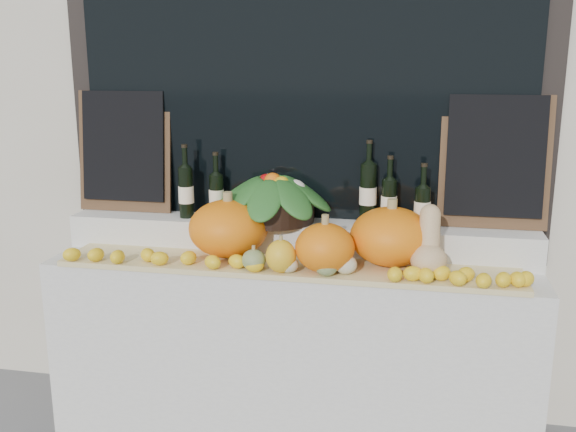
{
  "coord_description": "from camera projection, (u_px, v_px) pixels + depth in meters",
  "views": [
    {
      "loc": [
        0.55,
        -1.33,
        1.81
      ],
      "look_at": [
        0.0,
        1.45,
        1.12
      ],
      "focal_mm": 40.0,
      "sensor_mm": 36.0,
      "label": 1
    }
  ],
  "objects": [
    {
      "name": "produce_bowl",
      "position": [
        273.0,
        197.0,
        3.13
      ],
      "size": [
        0.62,
        0.62,
        0.25
      ],
      "color": "black",
      "rests_on": "rear_tier"
    },
    {
      "name": "wine_bottle_tall",
      "position": [
        368.0,
        193.0,
        3.09
      ],
      "size": [
        0.08,
        0.08,
        0.4
      ],
      "color": "black",
      "rests_on": "rear_tier"
    },
    {
      "name": "display_sill",
      "position": [
        291.0,
        347.0,
        3.15
      ],
      "size": [
        2.3,
        0.55,
        0.88
      ],
      "primitive_type": "cube",
      "color": "silver",
      "rests_on": "ground"
    },
    {
      "name": "wine_bottle_far_left",
      "position": [
        186.0,
        191.0,
        3.2
      ],
      "size": [
        0.08,
        0.08,
        0.37
      ],
      "color": "black",
      "rests_on": "rear_tier"
    },
    {
      "name": "butternut_squash",
      "position": [
        429.0,
        247.0,
        2.76
      ],
      "size": [
        0.16,
        0.21,
        0.3
      ],
      "color": "tan",
      "rests_on": "straw_bedding"
    },
    {
      "name": "wine_bottle_near_right",
      "position": [
        389.0,
        201.0,
        3.05
      ],
      "size": [
        0.08,
        0.08,
        0.34
      ],
      "color": "black",
      "rests_on": "rear_tier"
    },
    {
      "name": "decorative_gourds",
      "position": [
        292.0,
        260.0,
        2.79
      ],
      "size": [
        0.51,
        0.15,
        0.17
      ],
      "color": "#2F591A",
      "rests_on": "straw_bedding"
    },
    {
      "name": "chalkboard_left",
      "position": [
        124.0,
        149.0,
        3.31
      ],
      "size": [
        0.5,
        0.1,
        0.62
      ],
      "rotation": [
        -0.11,
        0.0,
        0.0
      ],
      "color": "#4C331E",
      "rests_on": "rear_tier"
    },
    {
      "name": "pumpkin_center",
      "position": [
        325.0,
        248.0,
        2.8
      ],
      "size": [
        0.29,
        0.29,
        0.22
      ],
      "primitive_type": "ellipsoid",
      "rotation": [
        0.0,
        0.0,
        -0.13
      ],
      "color": "orange",
      "rests_on": "straw_bedding"
    },
    {
      "name": "wine_bottle_near_left",
      "position": [
        217.0,
        195.0,
        3.22
      ],
      "size": [
        0.08,
        0.08,
        0.33
      ],
      "color": "black",
      "rests_on": "rear_tier"
    },
    {
      "name": "lemon_heap",
      "position": [
        281.0,
        265.0,
        2.81
      ],
      "size": [
        2.2,
        0.16,
        0.06
      ],
      "primitive_type": null,
      "color": "yellow",
      "rests_on": "straw_bedding"
    },
    {
      "name": "chalkboard_right",
      "position": [
        495.0,
        160.0,
        2.96
      ],
      "size": [
        0.5,
        0.1,
        0.62
      ],
      "rotation": [
        -0.11,
        0.0,
        0.0
      ],
      "color": "#4C331E",
      "rests_on": "rear_tier"
    },
    {
      "name": "pumpkin_left",
      "position": [
        228.0,
        228.0,
        3.02
      ],
      "size": [
        0.39,
        0.39,
        0.27
      ],
      "primitive_type": "ellipsoid",
      "rotation": [
        0.0,
        0.0,
        -0.03
      ],
      "color": "orange",
      "rests_on": "straw_bedding"
    },
    {
      "name": "straw_bedding",
      "position": [
        286.0,
        267.0,
        2.92
      ],
      "size": [
        2.1,
        0.32,
        0.02
      ],
      "primitive_type": "cube",
      "color": "tan",
      "rests_on": "display_sill"
    },
    {
      "name": "pumpkin_right",
      "position": [
        391.0,
        236.0,
        2.89
      ],
      "size": [
        0.49,
        0.49,
        0.26
      ],
      "primitive_type": "ellipsoid",
      "rotation": [
        0.0,
        0.0,
        -0.43
      ],
      "color": "orange",
      "rests_on": "straw_bedding"
    },
    {
      "name": "wine_bottle_far_right",
      "position": [
        422.0,
        207.0,
        2.99
      ],
      "size": [
        0.08,
        0.08,
        0.31
      ],
      "color": "black",
      "rests_on": "rear_tier"
    },
    {
      "name": "rear_tier",
      "position": [
        297.0,
        237.0,
        3.17
      ],
      "size": [
        2.3,
        0.25,
        0.16
      ],
      "primitive_type": "cube",
      "color": "silver",
      "rests_on": "display_sill"
    }
  ]
}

